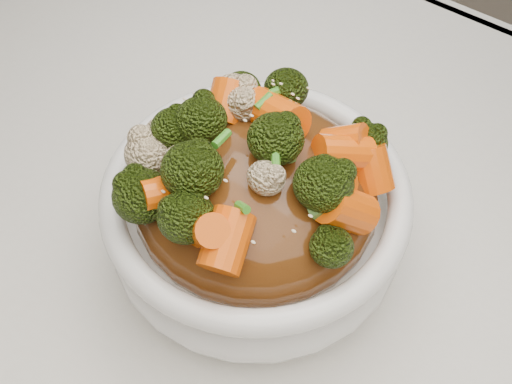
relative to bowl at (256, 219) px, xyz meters
The scene contains 8 objects.
tablecloth 0.09m from the bowl, 21.49° to the left, with size 1.20×0.80×0.04m, color silver.
bowl is the anchor object (origin of this frame).
sauce_base 0.03m from the bowl, ahead, with size 0.19×0.19×0.10m, color #50290D.
carrots 0.10m from the bowl, ahead, with size 0.19×0.19×0.05m, color #F05907, non-canonical shape.
broccoli 0.10m from the bowl, ahead, with size 0.19×0.19×0.05m, color black, non-canonical shape.
cauliflower 0.10m from the bowl, ahead, with size 0.19×0.19×0.04m, color beige, non-canonical shape.
scallions 0.10m from the bowl, 45.00° to the right, with size 0.14×0.14×0.02m, color #37831E, non-canonical shape.
sesame_seeds 0.10m from the bowl, ahead, with size 0.17×0.17×0.01m, color beige, non-canonical shape.
Camera 1 is at (0.12, -0.24, 1.19)m, focal length 42.00 mm.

